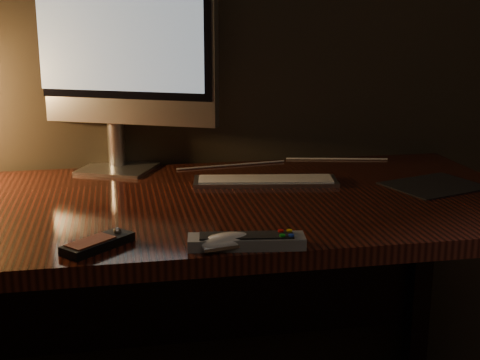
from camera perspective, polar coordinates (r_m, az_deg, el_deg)
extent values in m
cube|color=#3F160E|center=(1.58, -3.91, -2.41)|extent=(1.60, 0.75, 0.04)
cube|color=black|center=(2.21, 15.06, -8.15)|extent=(0.06, 0.06, 0.71)
cube|color=black|center=(2.00, -4.98, -7.11)|extent=(1.48, 0.02, 0.51)
cube|color=silver|center=(1.89, -10.42, 0.97)|extent=(0.24, 0.23, 0.01)
cylinder|color=silver|center=(1.90, -10.52, 3.15)|extent=(0.06, 0.06, 0.13)
cube|color=silver|center=(1.83, -10.95, 12.15)|extent=(0.54, 0.28, 0.47)
cube|color=black|center=(1.81, -11.00, 13.12)|extent=(0.50, 0.23, 0.40)
cube|color=#849CB4|center=(1.81, -11.00, 13.12)|extent=(0.46, 0.21, 0.36)
cube|color=silver|center=(1.72, 2.18, -0.06)|extent=(0.38, 0.16, 0.01)
cube|color=black|center=(1.76, 16.25, -0.45)|extent=(0.27, 0.24, 0.00)
ellipsoid|color=white|center=(1.26, -1.08, -5.42)|extent=(0.12, 0.08, 0.02)
cube|color=black|center=(1.29, -12.04, -5.34)|extent=(0.14, 0.14, 0.02)
cube|color=maroon|center=(1.29, -12.06, -4.96)|extent=(0.10, 0.09, 0.00)
sphere|color=silver|center=(1.29, -12.06, -4.90)|extent=(0.02, 0.02, 0.02)
cube|color=gray|center=(1.27, 0.56, -5.29)|extent=(0.23, 0.08, 0.02)
cube|color=black|center=(1.26, 0.56, -4.77)|extent=(0.18, 0.07, 0.00)
cylinder|color=red|center=(1.26, 0.56, -4.63)|extent=(0.01, 0.01, 0.00)
cylinder|color=#0C8C19|center=(1.26, 0.56, -4.63)|extent=(0.01, 0.01, 0.00)
cylinder|color=gold|center=(1.26, 0.56, -4.63)|extent=(0.01, 0.01, 0.00)
cylinder|color=#1433BF|center=(1.26, 0.56, -4.63)|extent=(0.01, 0.01, 0.00)
cylinder|color=white|center=(1.94, 3.96, 1.47)|extent=(0.62, 0.05, 0.01)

